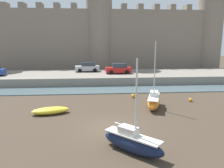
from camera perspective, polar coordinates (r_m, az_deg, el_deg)
name	(u,v)px	position (r m, az deg, el deg)	size (l,w,h in m)	color
ground_plane	(110,127)	(16.82, -0.47, -11.19)	(160.00, 160.00, 0.00)	#423528
water_channel	(103,90)	(29.04, -2.30, -1.53)	(80.00, 4.50, 0.10)	slate
quay_road	(101,77)	(36.05, -2.78, 1.86)	(59.71, 10.00, 1.25)	gray
castle	(99,33)	(46.85, -3.32, 13.06)	(53.66, 5.95, 22.06)	gray
sailboat_midflat_left	(154,101)	(21.62, 10.83, -4.40)	(2.37, 4.22, 6.42)	orange
rowboat_near_channel_left	(50,110)	(20.36, -15.80, -6.65)	(3.48, 2.02, 0.61)	yellow
sailboat_foreground_right	(132,142)	(13.16, 5.28, -14.85)	(3.60, 3.51, 5.49)	#141E3D
mooring_buoy_near_channel	(133,96)	(25.20, 5.57, -3.11)	(0.46, 0.46, 0.46)	orange
mooring_buoy_near_shore	(191,100)	(25.01, 19.86, -3.92)	(0.39, 0.39, 0.39)	orange
car_quay_east	(118,69)	(35.54, 1.71, 4.03)	(4.21, 2.09, 1.62)	red
car_quay_centre_east	(87,67)	(37.95, -6.44, 4.41)	(4.21, 2.09, 1.62)	#B2B5B7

